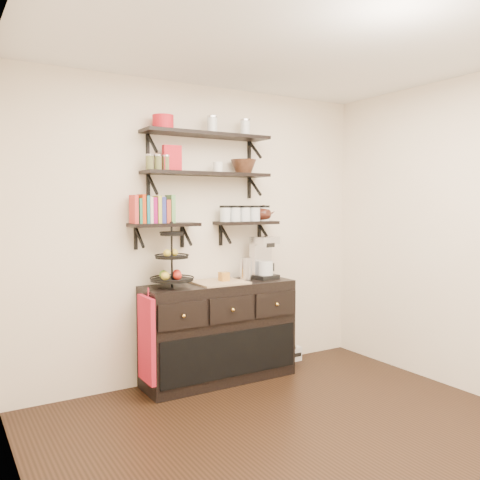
# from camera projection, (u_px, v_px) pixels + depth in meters

# --- Properties ---
(floor) EXTENTS (3.50, 3.50, 0.00)m
(floor) POSITION_uv_depth(u_px,v_px,m) (322.00, 450.00, 3.33)
(floor) COLOR black
(floor) RESTS_ON ground
(ceiling) EXTENTS (3.50, 3.50, 0.02)m
(ceiling) POSITION_uv_depth(u_px,v_px,m) (327.00, 28.00, 3.14)
(ceiling) COLOR white
(ceiling) RESTS_ON back_wall
(back_wall) EXTENTS (3.50, 0.02, 2.70)m
(back_wall) POSITION_uv_depth(u_px,v_px,m) (201.00, 232.00, 4.73)
(back_wall) COLOR white
(back_wall) RESTS_ON ground
(left_wall) EXTENTS (0.02, 3.50, 2.70)m
(left_wall) POSITION_uv_depth(u_px,v_px,m) (32.00, 262.00, 2.33)
(left_wall) COLOR white
(left_wall) RESTS_ON ground
(shelf_top) EXTENTS (1.20, 0.27, 0.23)m
(shelf_top) POSITION_uv_depth(u_px,v_px,m) (207.00, 135.00, 4.55)
(shelf_top) COLOR black
(shelf_top) RESTS_ON back_wall
(shelf_mid) EXTENTS (1.20, 0.27, 0.23)m
(shelf_mid) POSITION_uv_depth(u_px,v_px,m) (207.00, 174.00, 4.58)
(shelf_mid) COLOR black
(shelf_mid) RESTS_ON back_wall
(shelf_low_left) EXTENTS (0.60, 0.25, 0.23)m
(shelf_low_left) POSITION_uv_depth(u_px,v_px,m) (164.00, 225.00, 4.41)
(shelf_low_left) COLOR black
(shelf_low_left) RESTS_ON back_wall
(shelf_low_right) EXTENTS (0.60, 0.25, 0.23)m
(shelf_low_right) POSITION_uv_depth(u_px,v_px,m) (246.00, 224.00, 4.84)
(shelf_low_right) COLOR black
(shelf_low_right) RESTS_ON back_wall
(cookbooks) EXTENTS (0.36, 0.15, 0.26)m
(cookbooks) POSITION_uv_depth(u_px,v_px,m) (154.00, 210.00, 4.35)
(cookbooks) COLOR red
(cookbooks) RESTS_ON shelf_low_left
(glass_canisters) EXTENTS (0.54, 0.10, 0.13)m
(glass_canisters) POSITION_uv_depth(u_px,v_px,m) (245.00, 214.00, 4.83)
(glass_canisters) COLOR silver
(glass_canisters) RESTS_ON shelf_low_right
(sideboard) EXTENTS (1.40, 0.50, 0.92)m
(sideboard) POSITION_uv_depth(u_px,v_px,m) (219.00, 332.00, 4.62)
(sideboard) COLOR black
(sideboard) RESTS_ON floor
(fruit_stand) EXTENTS (0.37, 0.37, 0.54)m
(fruit_stand) POSITION_uv_depth(u_px,v_px,m) (172.00, 266.00, 4.35)
(fruit_stand) COLOR black
(fruit_stand) RESTS_ON sideboard
(candle) EXTENTS (0.08, 0.08, 0.08)m
(candle) POSITION_uv_depth(u_px,v_px,m) (224.00, 276.00, 4.61)
(candle) COLOR #AF7228
(candle) RESTS_ON sideboard
(coffee_maker) EXTENTS (0.25, 0.24, 0.40)m
(coffee_maker) POSITION_uv_depth(u_px,v_px,m) (263.00, 259.00, 4.86)
(coffee_maker) COLOR black
(coffee_maker) RESTS_ON sideboard
(thermal_carafe) EXTENTS (0.11, 0.11, 0.22)m
(thermal_carafe) POSITION_uv_depth(u_px,v_px,m) (246.00, 269.00, 4.71)
(thermal_carafe) COLOR silver
(thermal_carafe) RESTS_ON sideboard
(apron) EXTENTS (0.04, 0.30, 0.71)m
(apron) POSITION_uv_depth(u_px,v_px,m) (147.00, 339.00, 4.16)
(apron) COLOR #A6111E
(apron) RESTS_ON sideboard
(radio) EXTENTS (0.27, 0.18, 0.16)m
(radio) POSITION_uv_depth(u_px,v_px,m) (288.00, 353.00, 5.22)
(radio) COLOR silver
(radio) RESTS_ON floor
(recipe_box) EXTENTS (0.16, 0.07, 0.22)m
(recipe_box) POSITION_uv_depth(u_px,v_px,m) (172.00, 158.00, 4.39)
(recipe_box) COLOR red
(recipe_box) RESTS_ON shelf_mid
(walnut_bowl) EXTENTS (0.24, 0.24, 0.13)m
(walnut_bowl) POSITION_uv_depth(u_px,v_px,m) (243.00, 167.00, 4.77)
(walnut_bowl) COLOR black
(walnut_bowl) RESTS_ON shelf_mid
(ramekins) EXTENTS (0.09, 0.09, 0.10)m
(ramekins) POSITION_uv_depth(u_px,v_px,m) (218.00, 167.00, 4.63)
(ramekins) COLOR white
(ramekins) RESTS_ON shelf_mid
(teapot) EXTENTS (0.23, 0.19, 0.16)m
(teapot) POSITION_uv_depth(u_px,v_px,m) (264.00, 213.00, 4.93)
(teapot) COLOR #381711
(teapot) RESTS_ON shelf_low_right
(red_pot) EXTENTS (0.18, 0.18, 0.12)m
(red_pot) POSITION_uv_depth(u_px,v_px,m) (163.00, 122.00, 4.33)
(red_pot) COLOR red
(red_pot) RESTS_ON shelf_top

